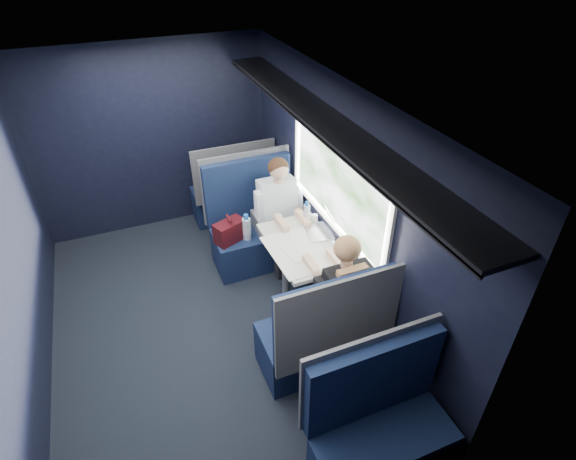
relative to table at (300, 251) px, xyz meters
name	(u,v)px	position (x,y,z in m)	size (l,w,h in m)	color
ground	(205,328)	(-1.03, 0.00, -0.67)	(2.80, 4.20, 0.01)	black
room_shell	(188,200)	(-1.01, 0.00, 0.81)	(3.00, 4.40, 2.40)	black
table	(300,251)	(0.00, 0.00, 0.00)	(0.62, 1.00, 0.74)	#54565E
seat_bay_near	(254,229)	(-0.20, 0.87, -0.24)	(1.04, 0.62, 1.26)	#0B1534
seat_bay_far	(321,337)	(-0.18, -0.87, -0.25)	(1.04, 0.62, 1.26)	#0B1534
seat_row_front	(232,192)	(-0.18, 1.80, -0.25)	(1.04, 0.51, 1.16)	#0B1534
seat_row_back	(379,431)	(-0.18, -1.80, -0.25)	(1.04, 0.51, 1.16)	#0B1534
man	(281,210)	(0.07, 0.70, 0.06)	(0.53, 0.56, 1.32)	black
woman	(341,290)	(0.07, -0.71, 0.06)	(0.53, 0.56, 1.32)	black
papers	(297,252)	(-0.07, -0.09, 0.08)	(0.50, 0.72, 0.01)	white
laptop	(324,226)	(0.31, 0.12, 0.14)	(0.29, 0.36, 0.25)	silver
bottle_small	(307,213)	(0.22, 0.35, 0.18)	(0.07, 0.07, 0.24)	silver
cup	(315,218)	(0.30, 0.31, 0.12)	(0.06, 0.06, 0.08)	white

